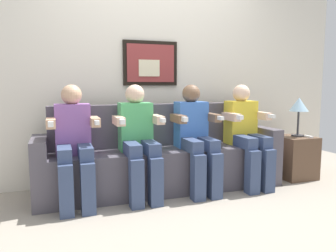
{
  "coord_description": "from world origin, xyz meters",
  "views": [
    {
      "loc": [
        -1.06,
        -2.91,
        1.1
      ],
      "look_at": [
        0.0,
        0.15,
        0.7
      ],
      "focal_mm": 35.01,
      "sensor_mm": 36.0,
      "label": 1
    }
  ],
  "objects_px": {
    "person_leftmost": "(74,140)",
    "table_lamp": "(299,106)",
    "couch": "(163,160)",
    "person_right_center": "(195,134)",
    "person_rightmost": "(246,131)",
    "spare_remote_on_table": "(308,137)",
    "person_left_center": "(138,137)",
    "side_table_right": "(295,157)"
  },
  "relations": [
    {
      "from": "person_leftmost",
      "to": "table_lamp",
      "type": "xyz_separation_m",
      "value": [
        2.56,
        0.06,
        0.25
      ]
    },
    {
      "from": "couch",
      "to": "person_leftmost",
      "type": "xyz_separation_m",
      "value": [
        -0.91,
        -0.17,
        0.29
      ]
    },
    {
      "from": "person_right_center",
      "to": "table_lamp",
      "type": "distance_m",
      "value": 1.38
    },
    {
      "from": "person_right_center",
      "to": "person_rightmost",
      "type": "distance_m",
      "value": 0.6
    },
    {
      "from": "table_lamp",
      "to": "spare_remote_on_table",
      "type": "distance_m",
      "value": 0.37
    },
    {
      "from": "person_right_center",
      "to": "couch",
      "type": "bearing_deg",
      "value": 150.78
    },
    {
      "from": "person_leftmost",
      "to": "person_right_center",
      "type": "height_order",
      "value": "same"
    },
    {
      "from": "person_left_center",
      "to": "person_rightmost",
      "type": "height_order",
      "value": "same"
    },
    {
      "from": "couch",
      "to": "side_table_right",
      "type": "bearing_deg",
      "value": -3.77
    },
    {
      "from": "person_left_center",
      "to": "couch",
      "type": "bearing_deg",
      "value": 29.21
    },
    {
      "from": "person_rightmost",
      "to": "spare_remote_on_table",
      "type": "xyz_separation_m",
      "value": [
        0.81,
        -0.04,
        -0.1
      ]
    },
    {
      "from": "person_right_center",
      "to": "table_lamp",
      "type": "bearing_deg",
      "value": 2.71
    },
    {
      "from": "person_right_center",
      "to": "person_rightmost",
      "type": "xyz_separation_m",
      "value": [
        0.6,
        0.0,
        0.0
      ]
    },
    {
      "from": "couch",
      "to": "spare_remote_on_table",
      "type": "distance_m",
      "value": 1.74
    },
    {
      "from": "table_lamp",
      "to": "person_left_center",
      "type": "bearing_deg",
      "value": -178.12
    },
    {
      "from": "person_left_center",
      "to": "person_right_center",
      "type": "bearing_deg",
      "value": 0.0
    },
    {
      "from": "person_rightmost",
      "to": "table_lamp",
      "type": "xyz_separation_m",
      "value": [
        0.75,
        0.06,
        0.25
      ]
    },
    {
      "from": "person_leftmost",
      "to": "person_rightmost",
      "type": "bearing_deg",
      "value": 0.0
    },
    {
      "from": "side_table_right",
      "to": "person_left_center",
      "type": "bearing_deg",
      "value": -178.18
    },
    {
      "from": "person_right_center",
      "to": "spare_remote_on_table",
      "type": "distance_m",
      "value": 1.42
    },
    {
      "from": "person_left_center",
      "to": "person_right_center",
      "type": "relative_size",
      "value": 1.0
    },
    {
      "from": "spare_remote_on_table",
      "to": "side_table_right",
      "type": "bearing_deg",
      "value": 129.92
    },
    {
      "from": "side_table_right",
      "to": "person_right_center",
      "type": "bearing_deg",
      "value": -177.35
    },
    {
      "from": "person_rightmost",
      "to": "spare_remote_on_table",
      "type": "bearing_deg",
      "value": -2.89
    },
    {
      "from": "person_rightmost",
      "to": "couch",
      "type": "bearing_deg",
      "value": 169.44
    },
    {
      "from": "person_leftmost",
      "to": "person_rightmost",
      "type": "relative_size",
      "value": 1.0
    },
    {
      "from": "couch",
      "to": "table_lamp",
      "type": "bearing_deg",
      "value": -3.63
    },
    {
      "from": "person_left_center",
      "to": "side_table_right",
      "type": "bearing_deg",
      "value": 1.82
    },
    {
      "from": "person_right_center",
      "to": "person_rightmost",
      "type": "height_order",
      "value": "same"
    },
    {
      "from": "couch",
      "to": "person_right_center",
      "type": "height_order",
      "value": "person_right_center"
    },
    {
      "from": "spare_remote_on_table",
      "to": "person_left_center",
      "type": "bearing_deg",
      "value": 178.84
    },
    {
      "from": "person_rightmost",
      "to": "spare_remote_on_table",
      "type": "height_order",
      "value": "person_rightmost"
    },
    {
      "from": "side_table_right",
      "to": "table_lamp",
      "type": "distance_m",
      "value": 0.61
    },
    {
      "from": "person_leftmost",
      "to": "person_rightmost",
      "type": "distance_m",
      "value": 1.81
    },
    {
      "from": "side_table_right",
      "to": "table_lamp",
      "type": "bearing_deg",
      "value": 6.91
    },
    {
      "from": "person_leftmost",
      "to": "side_table_right",
      "type": "distance_m",
      "value": 2.57
    },
    {
      "from": "person_left_center",
      "to": "side_table_right",
      "type": "distance_m",
      "value": 1.97
    },
    {
      "from": "person_right_center",
      "to": "side_table_right",
      "type": "relative_size",
      "value": 2.22
    },
    {
      "from": "couch",
      "to": "person_left_center",
      "type": "relative_size",
      "value": 2.31
    },
    {
      "from": "couch",
      "to": "person_left_center",
      "type": "bearing_deg",
      "value": -150.79
    },
    {
      "from": "person_right_center",
      "to": "spare_remote_on_table",
      "type": "relative_size",
      "value": 8.54
    },
    {
      "from": "spare_remote_on_table",
      "to": "table_lamp",
      "type": "bearing_deg",
      "value": 121.54
    }
  ]
}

